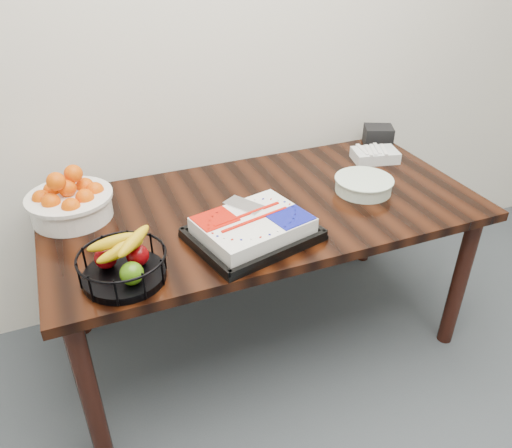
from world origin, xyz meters
name	(u,v)px	position (x,y,z in m)	size (l,w,h in m)	color
table	(263,221)	(0.00, 2.00, 0.66)	(1.80, 0.90, 0.75)	black
cake_tray	(253,229)	(-0.14, 1.77, 0.79)	(0.51, 0.44, 0.09)	black
tangerine_bowl	(69,197)	(-0.75, 2.19, 0.84)	(0.33, 0.33, 0.21)	white
fruit_basket	(123,264)	(-0.63, 1.70, 0.81)	(0.29, 0.29, 0.16)	black
plate_stack	(364,185)	(0.45, 1.94, 0.78)	(0.25, 0.25, 0.06)	white
fork_bag	(375,155)	(0.68, 2.19, 0.78)	(0.24, 0.18, 0.06)	silver
napkin_box	(378,136)	(0.80, 2.35, 0.80)	(0.14, 0.12, 0.10)	black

